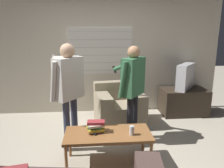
{
  "coord_description": "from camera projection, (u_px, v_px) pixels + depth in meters",
  "views": [
    {
      "loc": [
        -0.2,
        -2.75,
        1.8
      ],
      "look_at": [
        0.08,
        0.48,
        1.0
      ],
      "focal_mm": 35.0,
      "sensor_mm": 36.0,
      "label": 1
    }
  ],
  "objects": [
    {
      "name": "person_left_standing",
      "position": [
        68.0,
        84.0,
        3.2
      ],
      "size": [
        0.54,
        0.82,
        1.62
      ],
      "rotation": [
        0.0,
        0.0,
        0.88
      ],
      "color": "#33384C",
      "rests_on": "ground_plane"
    },
    {
      "name": "person_right_standing",
      "position": [
        132.0,
        83.0,
        3.46
      ],
      "size": [
        0.51,
        0.79,
        1.57
      ],
      "rotation": [
        0.0,
        0.0,
        0.89
      ],
      "color": "black",
      "rests_on": "ground_plane"
    },
    {
      "name": "book_stack",
      "position": [
        95.0,
        126.0,
        2.94
      ],
      "size": [
        0.25,
        0.22,
        0.16
      ],
      "color": "#75387F",
      "rests_on": "coffee_table"
    },
    {
      "name": "wall_back",
      "position": [
        102.0,
        55.0,
        4.76
      ],
      "size": [
        5.2,
        0.08,
        2.55
      ],
      "color": "beige",
      "rests_on": "ground_plane"
    },
    {
      "name": "tv_stand",
      "position": [
        183.0,
        101.0,
        4.79
      ],
      "size": [
        0.96,
        0.58,
        0.56
      ],
      "color": "#33281E",
      "rests_on": "ground_plane"
    },
    {
      "name": "armchair_beige",
      "position": [
        119.0,
        107.0,
        4.26
      ],
      "size": [
        0.98,
        0.9,
        0.8
      ],
      "rotation": [
        0.0,
        0.0,
        3.28
      ],
      "color": "gray",
      "rests_on": "ground_plane"
    },
    {
      "name": "coffee_table",
      "position": [
        108.0,
        136.0,
        2.94
      ],
      "size": [
        1.16,
        0.53,
        0.46
      ],
      "color": "brown",
      "rests_on": "ground_plane"
    },
    {
      "name": "ground_plane",
      "position": [
        109.0,
        160.0,
        3.1
      ],
      "size": [
        16.0,
        16.0,
        0.0
      ],
      "primitive_type": "plane",
      "color": "#B2A893"
    },
    {
      "name": "soda_can",
      "position": [
        132.0,
        130.0,
        2.86
      ],
      "size": [
        0.07,
        0.07,
        0.13
      ],
      "color": "silver",
      "rests_on": "coffee_table"
    },
    {
      "name": "tv",
      "position": [
        185.0,
        77.0,
        4.65
      ],
      "size": [
        0.57,
        0.63,
        0.55
      ],
      "rotation": [
        0.0,
        0.0,
        4.01
      ],
      "color": "#B2B2B7",
      "rests_on": "tv_stand"
    },
    {
      "name": "spare_remote",
      "position": [
        96.0,
        133.0,
        2.91
      ],
      "size": [
        0.09,
        0.13,
        0.02
      ],
      "rotation": [
        0.0,
        0.0,
        -0.47
      ],
      "color": "black",
      "rests_on": "coffee_table"
    }
  ]
}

